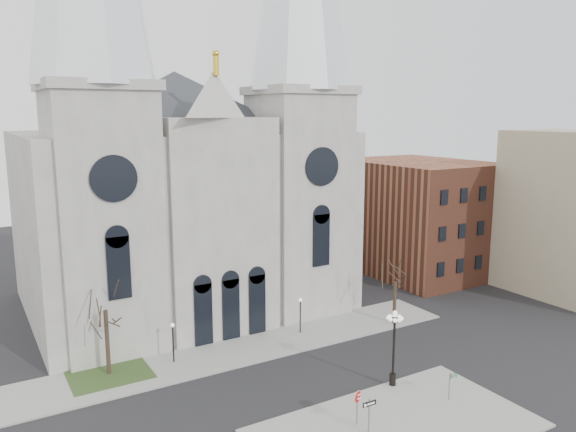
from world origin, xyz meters
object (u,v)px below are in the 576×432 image
globe_lamp (394,339)px  one_way_sign (369,411)px  street_name_sign (450,384)px  stop_sign (357,400)px

globe_lamp → one_way_sign: bearing=-143.5°
one_way_sign → street_name_sign: size_ratio=1.17×
globe_lamp → one_way_sign: size_ratio=2.52×
stop_sign → one_way_sign: 1.18m
globe_lamp → street_name_sign: 4.84m
stop_sign → one_way_sign: (0.01, -1.17, -0.16)m
stop_sign → street_name_sign: bearing=-5.0°
globe_lamp → one_way_sign: globe_lamp is taller
globe_lamp → street_name_sign: globe_lamp is taller
globe_lamp → one_way_sign: (-5.54, -4.10, -2.07)m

